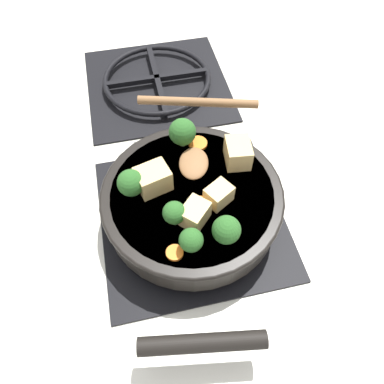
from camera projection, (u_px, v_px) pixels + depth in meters
The scene contains 17 objects.
ground_plane at pixel (192, 218), 0.65m from camera, with size 2.40×2.40×0.00m, color silver.
front_burner_grate at pixel (192, 214), 0.64m from camera, with size 0.31×0.31×0.03m.
rear_burner_grate at pixel (157, 81), 0.84m from camera, with size 0.31×0.31×0.03m.
skillet_pan at pixel (192, 201), 0.60m from camera, with size 0.29×0.39×0.05m.
wooden_spoon at pixel (196, 127), 0.66m from camera, with size 0.22×0.22×0.02m.
tofu_cube_center_large at pixel (195, 214), 0.54m from camera, with size 0.04×0.03×0.03m, color #DBB770.
tofu_cube_near_handle at pixel (153, 179), 0.58m from camera, with size 0.05×0.04×0.04m, color #DBB770.
tofu_cube_east_chunk at pixel (219, 195), 0.56m from camera, with size 0.04×0.03×0.03m, color #DBB770.
tofu_cube_west_chunk at pixel (238, 153), 0.61m from camera, with size 0.05×0.04×0.04m, color #DBB770.
broccoli_floret_near_spoon at pixel (191, 240), 0.51m from camera, with size 0.03×0.03×0.04m.
broccoli_floret_center_top at pixel (226, 230), 0.52m from camera, with size 0.04×0.04×0.05m.
broccoli_floret_east_rim at pixel (131, 183), 0.56m from camera, with size 0.04×0.04×0.05m.
broccoli_floret_west_rim at pixel (182, 132), 0.62m from camera, with size 0.05×0.05×0.05m.
broccoli_floret_north_edge at pixel (174, 213), 0.53m from camera, with size 0.03×0.03×0.04m.
carrot_slice_orange_thin at pixel (200, 203), 0.57m from camera, with size 0.02×0.02×0.01m, color orange.
carrot_slice_near_center at pixel (198, 143), 0.64m from camera, with size 0.03×0.03×0.01m, color orange.
carrot_slice_edge_slice at pixel (175, 253), 0.52m from camera, with size 0.02×0.02×0.01m, color orange.
Camera 1 is at (-0.07, -0.33, 0.56)m, focal length 35.00 mm.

